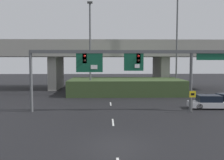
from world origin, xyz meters
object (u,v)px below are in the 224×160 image
(speed_limit_sign, at_px, (192,98))
(highway_light_pole_far, at_px, (177,33))
(parked_sedan_near_right, at_px, (210,102))
(signal_gantry, at_px, (124,61))
(highway_light_pole_near, at_px, (90,47))

(speed_limit_sign, bearing_deg, highway_light_pole_far, 80.09)
(parked_sedan_near_right, bearing_deg, highway_light_pole_far, 93.02)
(signal_gantry, distance_m, speed_limit_sign, 7.33)
(signal_gantry, height_order, speed_limit_sign, signal_gantry)
(highway_light_pole_near, bearing_deg, speed_limit_sign, -50.01)
(signal_gantry, relative_size, speed_limit_sign, 8.88)
(speed_limit_sign, xyz_separation_m, highway_light_pole_far, (2.76, 15.79, 7.68))
(speed_limit_sign, bearing_deg, highway_light_pole_near, 129.99)
(signal_gantry, xyz_separation_m, highway_light_pole_far, (9.12, 14.74, 4.20))
(highway_light_pole_far, distance_m, parked_sedan_near_right, 15.86)
(highway_light_pole_near, bearing_deg, parked_sedan_near_right, -37.34)
(highway_light_pole_near, xyz_separation_m, parked_sedan_near_right, (12.86, -9.81, -6.19))
(signal_gantry, bearing_deg, highway_light_pole_near, 109.11)
(highway_light_pole_far, bearing_deg, speed_limit_sign, -99.91)
(speed_limit_sign, height_order, highway_light_pole_near, highway_light_pole_near)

